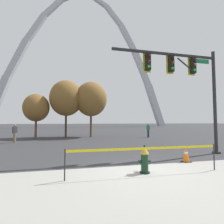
% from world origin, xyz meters
% --- Properties ---
extents(ground_plane, '(240.00, 240.00, 0.00)m').
position_xyz_m(ground_plane, '(0.00, 0.00, 0.00)').
color(ground_plane, '#333335').
extents(sidewalk_near_curb, '(40.00, 8.00, 0.01)m').
position_xyz_m(sidewalk_near_curb, '(0.00, -3.64, 0.01)').
color(sidewalk_near_curb, '#99968E').
rests_on(sidewalk_near_curb, ground).
extents(fire_hydrant, '(0.46, 0.48, 0.99)m').
position_xyz_m(fire_hydrant, '(-0.07, -0.66, 0.47)').
color(fire_hydrant, black).
rests_on(fire_hydrant, ground).
extents(caution_tape_barrier, '(5.50, 0.08, 0.99)m').
position_xyz_m(caution_tape_barrier, '(-0.08, -0.89, 0.68)').
color(caution_tape_barrier, '#232326').
rests_on(caution_tape_barrier, ground).
extents(traffic_cone_by_hydrant, '(0.36, 0.36, 0.73)m').
position_xyz_m(traffic_cone_by_hydrant, '(2.43, 0.42, 0.36)').
color(traffic_cone_by_hydrant, black).
rests_on(traffic_cone_by_hydrant, ground).
extents(traffic_signal_gantry, '(6.42, 0.44, 6.00)m').
position_xyz_m(traffic_signal_gantry, '(3.73, 1.84, 4.27)').
color(traffic_signal_gantry, '#232326').
rests_on(traffic_signal_gantry, ground).
extents(monument_arch, '(60.66, 2.15, 47.99)m').
position_xyz_m(monument_arch, '(0.00, 50.82, 21.41)').
color(monument_arch, '#B2B5BC').
rests_on(monument_arch, ground).
extents(tree_far_left, '(2.81, 2.81, 4.92)m').
position_xyz_m(tree_far_left, '(-6.85, 13.45, 3.36)').
color(tree_far_left, brown).
rests_on(tree_far_left, ground).
extents(tree_left_mid, '(3.81, 3.81, 6.66)m').
position_xyz_m(tree_left_mid, '(-3.64, 13.63, 4.56)').
color(tree_left_mid, '#473323').
rests_on(tree_left_mid, ground).
extents(tree_center_left, '(3.76, 3.76, 6.58)m').
position_xyz_m(tree_center_left, '(-0.74, 13.43, 4.51)').
color(tree_center_left, brown).
rests_on(tree_center_left, ground).
extents(pedestrian_walking_left, '(0.36, 0.23, 1.59)m').
position_xyz_m(pedestrian_walking_left, '(5.64, 11.37, 0.82)').
color(pedestrian_walking_left, '#232847').
rests_on(pedestrian_walking_left, ground).
extents(pedestrian_standing_center, '(0.38, 0.38, 1.59)m').
position_xyz_m(pedestrian_standing_center, '(-7.63, 9.41, 0.82)').
color(pedestrian_standing_center, brown).
rests_on(pedestrian_standing_center, ground).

